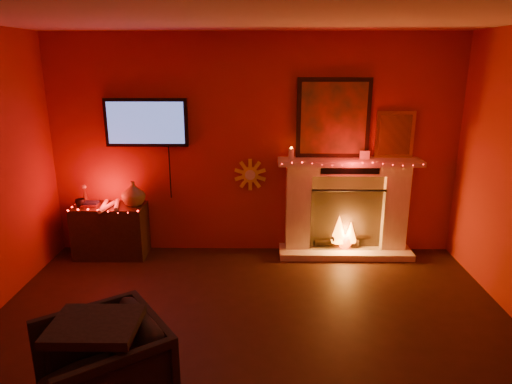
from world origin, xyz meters
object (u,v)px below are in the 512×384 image
sunburst_clock (250,175)px  console_table (112,227)px  fireplace (346,198)px  tv (146,123)px  armchair (103,372)px

sunburst_clock → console_table: bearing=-172.7°
fireplace → sunburst_clock: bearing=175.6°
fireplace → tv: fireplace is taller
fireplace → armchair: bearing=-126.7°
sunburst_clock → console_table: sunburst_clock is taller
tv → console_table: (-0.46, -0.19, -1.26)m
fireplace → armchair: 3.55m
fireplace → armchair: size_ratio=2.78×
armchair → fireplace: bearing=108.1°
sunburst_clock → fireplace: bearing=-4.4°
tv → sunburst_clock: bearing=1.2°
tv → console_table: bearing=-157.4°
tv → armchair: tv is taller
fireplace → console_table: bearing=-177.5°
sunburst_clock → console_table: 1.83m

